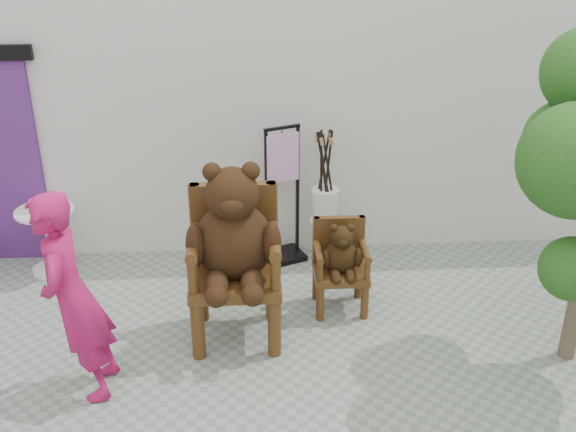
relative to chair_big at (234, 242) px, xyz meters
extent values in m
plane|color=gray|center=(0.38, -0.94, -0.95)|extent=(60.00, 60.00, 0.00)
cube|color=silver|center=(0.38, 2.16, 0.55)|extent=(9.00, 1.00, 3.00)
cylinder|color=#3E240D|center=(-0.33, -0.31, -0.67)|extent=(0.12, 0.12, 0.55)
cylinder|color=#3E240D|center=(-0.33, 0.27, -0.67)|extent=(0.12, 0.12, 0.55)
cylinder|color=#3E240D|center=(0.33, -0.31, -0.67)|extent=(0.12, 0.12, 0.55)
cylinder|color=#3E240D|center=(0.33, 0.27, -0.67)|extent=(0.12, 0.12, 0.55)
cube|color=#3E240D|center=(0.00, -0.02, -0.35)|extent=(0.78, 0.72, 0.10)
cube|color=#3E240D|center=(0.00, 0.29, 0.06)|extent=(0.74, 0.10, 0.72)
cylinder|color=#3E240D|center=(-0.34, 0.29, 0.06)|extent=(0.10, 0.10, 0.72)
cylinder|color=#3E240D|center=(-0.34, -0.31, -0.13)|extent=(0.09, 0.09, 0.33)
cylinder|color=#3E240D|center=(-0.34, -0.02, 0.03)|extent=(0.10, 0.68, 0.10)
cylinder|color=#3E240D|center=(0.34, 0.29, 0.06)|extent=(0.10, 0.10, 0.72)
cylinder|color=#3E240D|center=(0.34, -0.31, -0.13)|extent=(0.09, 0.09, 0.33)
cylinder|color=#3E240D|center=(0.34, -0.02, 0.03)|extent=(0.10, 0.68, 0.10)
ellipsoid|color=black|center=(0.00, 0.02, -0.01)|extent=(0.67, 0.57, 0.71)
sphere|color=black|center=(0.00, -0.02, 0.46)|extent=(0.45, 0.45, 0.45)
ellipsoid|color=black|center=(0.00, -0.20, 0.42)|extent=(0.20, 0.16, 0.16)
sphere|color=black|center=(-0.16, -0.01, 0.65)|extent=(0.16, 0.16, 0.16)
sphere|color=black|center=(0.16, -0.01, 0.65)|extent=(0.16, 0.16, 0.16)
ellipsoid|color=black|center=(-0.32, -0.13, 0.04)|extent=(0.16, 0.22, 0.40)
ellipsoid|color=black|center=(-0.15, -0.29, -0.24)|extent=(0.20, 0.39, 0.20)
sphere|color=black|center=(-0.15, -0.44, -0.26)|extent=(0.19, 0.19, 0.19)
ellipsoid|color=black|center=(0.32, -0.13, 0.04)|extent=(0.16, 0.22, 0.40)
ellipsoid|color=black|center=(0.15, -0.29, -0.24)|extent=(0.20, 0.39, 0.20)
sphere|color=black|center=(0.15, -0.44, -0.26)|extent=(0.19, 0.19, 0.19)
cylinder|color=#3E240D|center=(0.77, 0.19, -0.77)|extent=(0.08, 0.08, 0.35)
cylinder|color=#3E240D|center=(0.77, 0.57, -0.77)|extent=(0.08, 0.08, 0.35)
cylinder|color=#3E240D|center=(1.19, 0.19, -0.77)|extent=(0.08, 0.08, 0.35)
cylinder|color=#3E240D|center=(1.19, 0.57, -0.77)|extent=(0.08, 0.08, 0.35)
cube|color=#3E240D|center=(0.98, 0.38, -0.56)|extent=(0.50, 0.46, 0.07)
cube|color=#3E240D|center=(0.98, 0.58, -0.30)|extent=(0.48, 0.07, 0.46)
cylinder|color=#3E240D|center=(0.77, 0.58, -0.30)|extent=(0.07, 0.07, 0.46)
cylinder|color=#3E240D|center=(0.77, 0.19, -0.42)|extent=(0.06, 0.06, 0.21)
cylinder|color=#3E240D|center=(0.77, 0.38, -0.32)|extent=(0.07, 0.44, 0.07)
cylinder|color=#3E240D|center=(1.20, 0.58, -0.30)|extent=(0.07, 0.07, 0.46)
cylinder|color=#3E240D|center=(1.20, 0.19, -0.42)|extent=(0.06, 0.06, 0.21)
cylinder|color=#3E240D|center=(1.20, 0.38, -0.32)|extent=(0.07, 0.44, 0.07)
ellipsoid|color=black|center=(0.98, 0.39, -0.39)|extent=(0.32, 0.27, 0.33)
sphere|color=black|center=(0.98, 0.37, -0.17)|extent=(0.21, 0.21, 0.21)
ellipsoid|color=black|center=(0.98, 0.29, -0.19)|extent=(0.10, 0.08, 0.08)
sphere|color=black|center=(0.91, 0.37, -0.08)|extent=(0.07, 0.07, 0.07)
sphere|color=black|center=(1.06, 0.37, -0.08)|extent=(0.07, 0.07, 0.07)
ellipsoid|color=black|center=(0.83, 0.32, -0.37)|extent=(0.07, 0.11, 0.19)
ellipsoid|color=black|center=(0.91, 0.24, -0.50)|extent=(0.09, 0.19, 0.09)
sphere|color=black|center=(0.91, 0.17, -0.51)|extent=(0.09, 0.09, 0.09)
ellipsoid|color=black|center=(1.13, 0.32, -0.37)|extent=(0.07, 0.11, 0.19)
ellipsoid|color=black|center=(1.05, 0.24, -0.50)|extent=(0.09, 0.19, 0.09)
sphere|color=black|center=(1.05, 0.17, -0.51)|extent=(0.09, 0.09, 0.09)
imported|color=#B21553|center=(-1.21, -0.68, -0.09)|extent=(0.41, 0.63, 1.71)
cylinder|color=white|center=(-1.96, 1.31, -0.26)|extent=(0.60, 0.60, 0.03)
cylinder|color=white|center=(-1.96, 1.31, -0.60)|extent=(0.06, 0.06, 0.68)
cylinder|color=white|center=(-1.96, 1.31, -0.93)|extent=(0.44, 0.44, 0.03)
cube|color=black|center=(0.32, 1.34, -0.20)|extent=(0.04, 0.04, 1.50)
cube|color=black|center=(0.66, 1.47, -0.20)|extent=(0.04, 0.04, 1.50)
cube|color=black|center=(0.49, 1.41, 0.55)|extent=(0.38, 0.18, 0.03)
cube|color=black|center=(0.49, 1.41, -0.92)|extent=(0.55, 0.49, 0.06)
cube|color=#E39CD9|center=(0.49, 1.40, 0.23)|extent=(0.35, 0.17, 0.52)
cylinder|color=black|center=(0.49, 1.41, 0.52)|extent=(0.01, 0.01, 0.08)
cylinder|color=white|center=(0.95, 1.41, -0.51)|extent=(0.32, 0.32, 0.03)
cylinder|color=white|center=(1.03, 1.49, -0.73)|extent=(0.03, 0.03, 0.44)
cylinder|color=white|center=(0.86, 1.49, -0.73)|extent=(0.03, 0.03, 0.44)
cylinder|color=white|center=(0.86, 1.32, -0.73)|extent=(0.03, 0.03, 0.44)
cylinder|color=white|center=(1.03, 1.32, -0.73)|extent=(0.03, 0.03, 0.44)
cylinder|color=black|center=(0.92, 1.45, 0.11)|extent=(0.16, 0.10, 0.79)
cylinder|color=#956B44|center=(0.89, 1.50, 0.43)|extent=(0.05, 0.04, 0.08)
cylinder|color=black|center=(0.92, 1.37, 0.11)|extent=(0.12, 0.10, 0.80)
cylinder|color=#956B44|center=(0.89, 1.33, 0.43)|extent=(0.04, 0.04, 0.08)
cylinder|color=black|center=(0.97, 1.36, 0.11)|extent=(0.16, 0.08, 0.79)
cylinder|color=#956B44|center=(0.99, 1.31, 0.43)|extent=(0.05, 0.04, 0.08)
cylinder|color=black|center=(0.90, 1.41, 0.11)|extent=(0.03, 0.19, 0.79)
cylinder|color=#956B44|center=(0.84, 1.41, 0.43)|extent=(0.04, 0.05, 0.08)
cylinder|color=black|center=(0.92, 1.36, 0.11)|extent=(0.17, 0.12, 0.79)
cylinder|color=#956B44|center=(0.88, 1.31, 0.43)|extent=(0.05, 0.04, 0.08)
cylinder|color=black|center=(0.97, 1.45, 0.11)|extent=(0.08, 0.06, 0.80)
cylinder|color=#956B44|center=(0.99, 1.47, 0.43)|extent=(0.04, 0.04, 0.07)
sphere|color=#133B10|center=(2.69, -0.08, 0.88)|extent=(0.66, 0.66, 0.66)
sphere|color=#133B10|center=(2.45, -0.80, 0.98)|extent=(0.84, 0.84, 0.84)
sphere|color=#133B10|center=(2.50, -0.93, 0.18)|extent=(0.48, 0.48, 0.48)
camera|label=1|loc=(0.14, -5.11, 2.64)|focal=42.00mm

